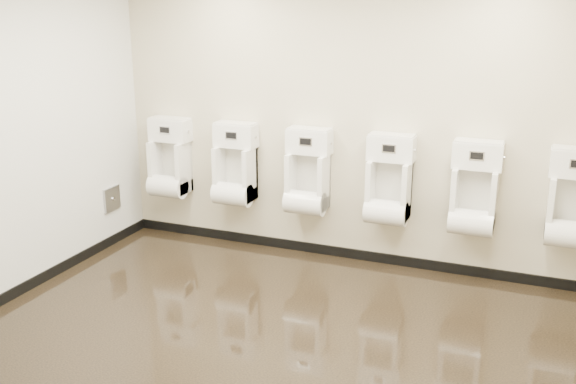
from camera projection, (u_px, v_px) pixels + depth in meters
name	position (u px, v px, depth m)	size (l,w,h in m)	color
ground	(288.00, 338.00, 4.95)	(5.00, 3.50, 0.00)	black
back_wall	(356.00, 121.00, 6.11)	(5.00, 0.02, 2.80)	beige
front_wall	(149.00, 246.00, 2.99)	(5.00, 0.02, 2.80)	beige
left_wall	(15.00, 136.00, 5.44)	(0.02, 3.50, 2.80)	beige
tile_overlay_left	(15.00, 136.00, 5.44)	(0.01, 3.50, 2.80)	silver
skirting_back	(352.00, 254.00, 6.48)	(5.00, 0.02, 0.10)	black
skirting_left	(34.00, 282.00, 5.82)	(0.02, 3.50, 0.10)	black
access_panel	(112.00, 199.00, 6.76)	(0.04, 0.25, 0.25)	#9E9EA3
urinal_0	(170.00, 163.00, 6.85)	(0.44, 0.33, 0.83)	white
urinal_1	(235.00, 170.00, 6.57)	(0.44, 0.33, 0.83)	white
urinal_2	(307.00, 178.00, 6.29)	(0.44, 0.33, 0.83)	white
urinal_3	(389.00, 186.00, 6.00)	(0.44, 0.33, 0.83)	white
urinal_4	(474.00, 195.00, 5.73)	(0.44, 0.33, 0.83)	white
urinal_5	(572.00, 205.00, 5.44)	(0.44, 0.33, 0.83)	white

